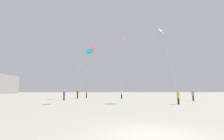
{
  "coord_description": "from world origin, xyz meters",
  "views": [
    {
      "loc": [
        -1.8,
        -5.9,
        1.67
      ],
      "look_at": [
        0.0,
        22.63,
        5.35
      ],
      "focal_mm": 25.52,
      "sensor_mm": 36.0,
      "label": 1
    }
  ],
  "objects": [
    {
      "name": "kite_crimson_delta",
      "position": [
        -3.8,
        27.15,
        10.58
      ],
      "size": [
        3.82,
        1.96,
        9.85
      ],
      "color": "red"
    },
    {
      "name": "person_in_red",
      "position": [
        -6.92,
        28.25,
        1.0
      ],
      "size": [
        0.4,
        0.4,
        1.83
      ],
      "rotation": [
        0.0,
        0.0,
        3.53
      ],
      "color": "#2D2D33",
      "rests_on": "ground_plane"
    },
    {
      "name": "kite_magenta_diamond",
      "position": [
        2.69,
        29.41,
        13.52
      ],
      "size": [
        1.62,
        3.0,
        12.7
      ],
      "color": "#D12899"
    },
    {
      "name": "kite_emerald_diamond",
      "position": [
        6.6,
        15.28,
        10.04
      ],
      "size": [
        1.63,
        3.07,
        9.36
      ],
      "color": "green"
    },
    {
      "name": "person_in_orange",
      "position": [
        -5.22,
        30.34,
        0.97
      ],
      "size": [
        0.39,
        0.39,
        1.78
      ],
      "rotation": [
        0.0,
        0.0,
        0.24
      ],
      "color": "#2D2D33",
      "rests_on": "ground_plane"
    },
    {
      "name": "kite_cyan_diamond",
      "position": [
        -3.54,
        14.93,
        6.81
      ],
      "size": [
        5.49,
        7.91,
        5.91
      ],
      "color": "#1EB2C6"
    },
    {
      "name": "person_in_white",
      "position": [
        2.29,
        27.22,
        0.98
      ],
      "size": [
        0.39,
        0.39,
        1.79
      ],
      "rotation": [
        0.0,
        0.0,
        0.87
      ],
      "color": "#2D2D33",
      "rests_on": "ground_plane"
    },
    {
      "name": "ground_plane",
      "position": [
        0.0,
        0.0,
        0.0
      ],
      "size": [
        300.0,
        300.0,
        0.0
      ],
      "primitive_type": "plane",
      "color": "#9E9689"
    },
    {
      "name": "person_in_yellow",
      "position": [
        7.43,
        13.03,
        0.9
      ],
      "size": [
        0.36,
        0.36,
        1.64
      ],
      "rotation": [
        0.0,
        0.0,
        2.86
      ],
      "color": "#2D2D33",
      "rests_on": "ground_plane"
    },
    {
      "name": "person_in_purple",
      "position": [
        -8.24,
        22.03,
        0.94
      ],
      "size": [
        0.37,
        0.37,
        1.71
      ],
      "rotation": [
        0.0,
        0.0,
        6.12
      ],
      "color": "#2D2D33",
      "rests_on": "ground_plane"
    },
    {
      "name": "person_in_grey",
      "position": [
        12.89,
        19.16,
        0.96
      ],
      "size": [
        0.38,
        0.38,
        1.76
      ],
      "rotation": [
        0.0,
        0.0,
        4.17
      ],
      "color": "#2D2D33",
      "rests_on": "ground_plane"
    }
  ]
}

